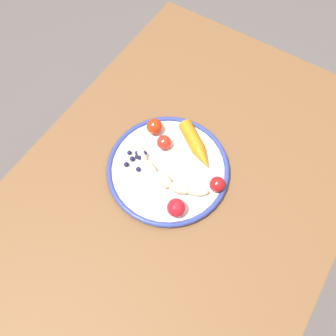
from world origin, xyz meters
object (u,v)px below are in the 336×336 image
at_px(tomato_near, 164,142).
at_px(tomato_extra, 217,184).
at_px(tomato_mid, 154,126).
at_px(dining_table, 185,194).
at_px(plate, 168,169).
at_px(tomato_far, 176,208).
at_px(blueberry_pile, 137,159).
at_px(banana, 165,177).
at_px(carrot_orange, 196,145).

relative_size(tomato_near, tomato_extra, 0.97).
xyz_separation_m(tomato_mid, tomato_extra, (-0.05, -0.20, -0.00)).
height_order(dining_table, plate, plate).
height_order(plate, tomato_far, tomato_far).
distance_m(plate, tomato_extra, 0.12).
bearing_deg(tomato_mid, blueberry_pile, -173.57).
relative_size(banana, tomato_near, 6.08).
bearing_deg(carrot_orange, tomato_extra, -124.14).
relative_size(dining_table, tomato_far, 23.48).
relative_size(carrot_orange, tomato_extra, 3.56).
bearing_deg(tomato_mid, tomato_far, -133.74).
bearing_deg(tomato_far, dining_table, 15.64).
relative_size(dining_table, tomato_near, 27.94).
bearing_deg(banana, blueberry_pile, 85.87).
height_order(carrot_orange, tomato_extra, tomato_extra).
bearing_deg(carrot_orange, banana, 170.53).
height_order(tomato_mid, tomato_far, tomato_far).
distance_m(banana, tomato_far, 0.08).
distance_m(tomato_far, tomato_extra, 0.11).
bearing_deg(dining_table, tomato_extra, -86.03).
height_order(blueberry_pile, tomato_near, tomato_near).
relative_size(dining_table, tomato_mid, 25.16).
bearing_deg(blueberry_pile, dining_table, -73.40).
distance_m(dining_table, carrot_orange, 0.16).
distance_m(dining_table, tomato_near, 0.17).
bearing_deg(tomato_mid, carrot_orange, -84.51).
xyz_separation_m(plate, tomato_mid, (0.07, 0.08, 0.02)).
xyz_separation_m(carrot_orange, blueberry_pile, (-0.10, 0.10, -0.01)).
distance_m(plate, tomato_mid, 0.11).
distance_m(blueberry_pile, tomato_near, 0.08).
height_order(carrot_orange, tomato_mid, tomato_mid).
height_order(tomato_near, tomato_mid, tomato_mid).
bearing_deg(tomato_extra, dining_table, 93.97).
distance_m(tomato_near, tomato_far, 0.17).
height_order(tomato_near, tomato_far, tomato_far).
distance_m(carrot_orange, blueberry_pile, 0.14).
bearing_deg(blueberry_pile, carrot_orange, -44.58).
distance_m(plate, carrot_orange, 0.09).
height_order(dining_table, tomato_far, tomato_far).
distance_m(carrot_orange, tomato_far, 0.16).
bearing_deg(plate, banana, -161.06).
bearing_deg(blueberry_pile, tomato_near, -25.80).
xyz_separation_m(blueberry_pile, tomato_extra, (0.04, -0.19, 0.01)).
height_order(dining_table, tomato_extra, tomato_extra).
relative_size(plate, banana, 1.37).
xyz_separation_m(banana, tomato_near, (0.07, 0.05, 0.00)).
bearing_deg(dining_table, plate, 105.42).
height_order(dining_table, banana, banana).
distance_m(tomato_near, tomato_mid, 0.05).
bearing_deg(plate, tomato_near, 41.71).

